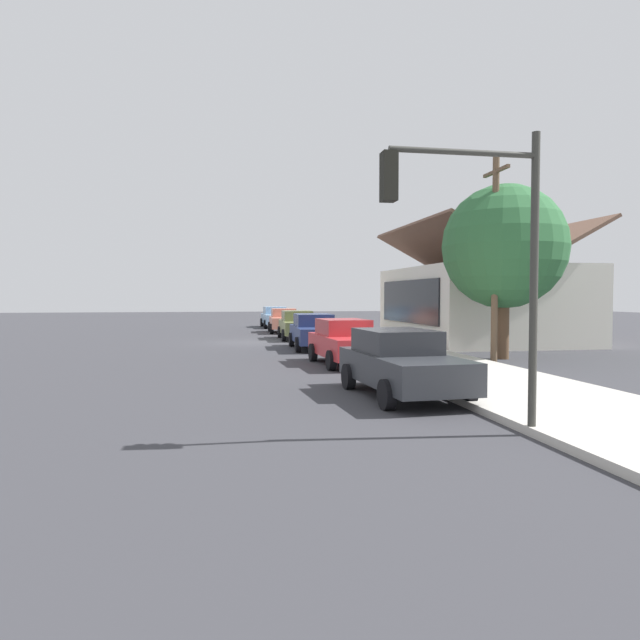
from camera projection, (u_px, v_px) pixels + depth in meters
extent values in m
plane|color=#38383D|center=(250.00, 342.00, 29.90)|extent=(120.00, 120.00, 0.00)
cube|color=beige|center=(354.00, 339.00, 30.91)|extent=(60.00, 4.20, 0.16)
cube|color=#8CB7E0|center=(275.00, 319.00, 44.22)|extent=(4.87, 1.82, 0.70)
cube|color=#779CBE|center=(274.00, 310.00, 44.67)|extent=(2.34, 1.60, 0.56)
cylinder|color=black|center=(289.00, 324.00, 42.93)|extent=(0.66, 0.22, 0.66)
cylinder|color=black|center=(265.00, 324.00, 42.59)|extent=(0.66, 0.22, 0.66)
cylinder|color=black|center=(284.00, 322.00, 45.88)|extent=(0.66, 0.22, 0.66)
cylinder|color=black|center=(262.00, 322.00, 45.55)|extent=(0.66, 0.22, 0.66)
cube|color=#EA8C75|center=(284.00, 322.00, 37.93)|extent=(4.41, 1.97, 0.70)
cube|color=tan|center=(283.00, 313.00, 38.34)|extent=(2.15, 1.65, 0.56)
cylinder|color=black|center=(299.00, 329.00, 36.74)|extent=(0.67, 0.25, 0.66)
cylinder|color=black|center=(272.00, 329.00, 36.50)|extent=(0.67, 0.25, 0.66)
cylinder|color=black|center=(295.00, 326.00, 39.39)|extent=(0.67, 0.25, 0.66)
cylinder|color=black|center=(270.00, 327.00, 39.16)|extent=(0.67, 0.25, 0.66)
cube|color=olive|center=(298.00, 327.00, 32.00)|extent=(4.56, 1.95, 0.70)
cube|color=#61683C|center=(297.00, 316.00, 32.41)|extent=(2.21, 1.65, 0.56)
cylinder|color=black|center=(317.00, 335.00, 30.77)|extent=(0.67, 0.24, 0.66)
cylinder|color=black|center=(284.00, 335.00, 30.50)|extent=(0.67, 0.24, 0.66)
cylinder|color=black|center=(310.00, 332.00, 33.52)|extent=(0.67, 0.24, 0.66)
cylinder|color=black|center=(280.00, 332.00, 33.26)|extent=(0.67, 0.24, 0.66)
cube|color=navy|center=(315.00, 334.00, 26.18)|extent=(4.83, 2.03, 0.70)
cube|color=navy|center=(313.00, 320.00, 26.62)|extent=(2.34, 1.71, 0.56)
cylinder|color=black|center=(340.00, 344.00, 24.87)|extent=(0.67, 0.24, 0.66)
cylinder|color=black|center=(298.00, 345.00, 24.60)|extent=(0.67, 0.24, 0.66)
cylinder|color=black|center=(329.00, 339.00, 27.78)|extent=(0.67, 0.24, 0.66)
cylinder|color=black|center=(291.00, 340.00, 27.52)|extent=(0.67, 0.24, 0.66)
cube|color=red|center=(346.00, 346.00, 20.11)|extent=(4.46, 2.01, 0.70)
cube|color=#A9272B|center=(343.00, 327.00, 20.51)|extent=(2.17, 1.69, 0.56)
cylinder|color=black|center=(384.00, 359.00, 19.01)|extent=(0.67, 0.25, 0.66)
cylinder|color=black|center=(331.00, 360.00, 18.60)|extent=(0.67, 0.25, 0.66)
cylinder|color=black|center=(360.00, 351.00, 21.65)|extent=(0.67, 0.25, 0.66)
cylinder|color=black|center=(313.00, 352.00, 21.24)|extent=(0.67, 0.25, 0.66)
cube|color=#2D3035|center=(403.00, 369.00, 13.71)|extent=(4.66, 2.12, 0.70)
cube|color=#27292D|center=(396.00, 341.00, 14.13)|extent=(2.28, 1.76, 0.56)
cylinder|color=black|center=(467.00, 391.00, 12.57)|extent=(0.67, 0.26, 0.66)
cylinder|color=black|center=(387.00, 395.00, 12.13)|extent=(0.67, 0.26, 0.66)
cylinder|color=black|center=(415.00, 374.00, 15.32)|extent=(0.67, 0.26, 0.66)
cylinder|color=black|center=(349.00, 376.00, 14.88)|extent=(0.67, 0.26, 0.66)
cube|color=silver|center=(480.00, 305.00, 30.29)|extent=(10.38, 7.84, 3.90)
cube|color=black|center=(408.00, 301.00, 29.57)|extent=(8.31, 0.08, 2.18)
cube|color=brown|center=(445.00, 248.00, 29.81)|extent=(10.98, 4.22, 2.34)
cube|color=brown|center=(515.00, 249.00, 30.52)|extent=(10.98, 4.22, 2.34)
cylinder|color=brown|center=(503.00, 320.00, 21.97)|extent=(0.44, 0.44, 3.01)
sphere|color=#2D6638|center=(504.00, 247.00, 21.85)|extent=(4.72, 4.72, 4.72)
cylinder|color=#383833|center=(534.00, 285.00, 9.84)|extent=(0.14, 0.14, 5.20)
cylinder|color=#383833|center=(464.00, 152.00, 9.52)|extent=(0.10, 2.60, 0.10)
cube|color=black|center=(389.00, 177.00, 9.30)|extent=(0.28, 0.24, 0.80)
sphere|color=red|center=(386.00, 163.00, 9.44)|extent=(0.16, 0.16, 0.16)
sphere|color=yellow|center=(386.00, 179.00, 9.45)|extent=(0.16, 0.16, 0.16)
sphere|color=green|center=(386.00, 194.00, 9.46)|extent=(0.16, 0.16, 0.16)
cylinder|color=brown|center=(495.00, 259.00, 20.73)|extent=(0.24, 0.24, 7.50)
cube|color=brown|center=(496.00, 171.00, 20.60)|extent=(1.80, 0.12, 0.12)
cylinder|color=red|center=(373.00, 348.00, 22.04)|extent=(0.22, 0.22, 0.55)
sphere|color=red|center=(373.00, 339.00, 22.02)|extent=(0.18, 0.18, 0.18)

